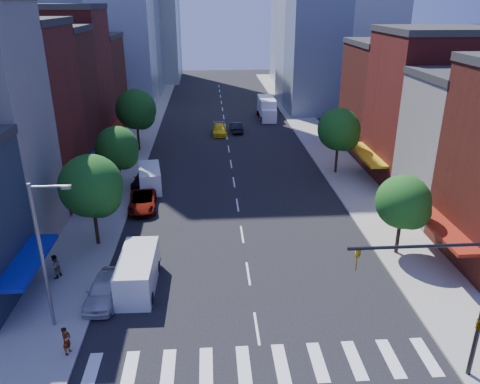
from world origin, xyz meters
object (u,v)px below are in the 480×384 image
(traffic_car_far, at_px, (263,113))
(pedestrian_far, at_px, (55,267))
(parked_car_front, at_px, (104,289))
(cargo_van_far, at_px, (150,179))
(box_truck, at_px, (267,109))
(taxi, at_px, (219,130))
(traffic_car_oncoming, at_px, (236,127))
(parked_car_rear, at_px, (146,178))
(parked_car_second, at_px, (141,260))
(pedestrian_near, at_px, (67,341))
(cargo_van_near, at_px, (138,273))
(parked_car_third, at_px, (142,202))

(traffic_car_far, xyz_separation_m, pedestrian_far, (-19.83, -47.35, 0.30))
(parked_car_front, relative_size, cargo_van_far, 0.86)
(box_truck, bearing_deg, parked_car_front, -108.03)
(taxi, height_order, pedestrian_far, pedestrian_far)
(traffic_car_oncoming, bearing_deg, parked_car_rear, 57.91)
(parked_car_rear, bearing_deg, traffic_car_far, 68.40)
(parked_car_second, bearing_deg, box_truck, 77.49)
(pedestrian_near, bearing_deg, cargo_van_near, -10.82)
(parked_car_rear, distance_m, cargo_van_near, 19.32)
(cargo_van_far, bearing_deg, pedestrian_near, -102.31)
(parked_car_front, distance_m, traffic_car_far, 52.54)
(traffic_car_far, distance_m, pedestrian_near, 57.63)
(cargo_van_near, relative_size, pedestrian_far, 3.29)
(parked_car_third, distance_m, cargo_van_near, 13.16)
(parked_car_third, distance_m, traffic_car_oncoming, 28.67)
(parked_car_second, distance_m, traffic_car_oncoming, 38.43)
(pedestrian_far, bearing_deg, traffic_car_far, -177.35)
(cargo_van_far, bearing_deg, traffic_car_far, 55.82)
(taxi, relative_size, traffic_car_far, 1.15)
(cargo_van_near, bearing_deg, parked_car_second, 94.71)
(taxi, distance_m, traffic_car_oncoming, 2.82)
(parked_car_second, distance_m, traffic_car_far, 48.48)
(taxi, xyz_separation_m, traffic_car_far, (7.47, 10.36, 0.01))
(parked_car_rear, height_order, cargo_van_near, cargo_van_near)
(parked_car_second, xyz_separation_m, cargo_van_far, (-0.99, 15.63, 0.41))
(parked_car_second, bearing_deg, parked_car_third, 101.60)
(taxi, height_order, box_truck, box_truck)
(parked_car_second, relative_size, parked_car_third, 0.80)
(parked_car_front, distance_m, box_truck, 51.91)
(parked_car_second, xyz_separation_m, cargo_van_near, (0.17, -2.51, 0.50))
(parked_car_rear, height_order, pedestrian_near, pedestrian_near)
(box_truck, bearing_deg, parked_car_second, -107.35)
(parked_car_rear, xyz_separation_m, traffic_car_oncoming, (10.77, 20.59, -0.05))
(parked_car_front, relative_size, taxi, 0.97)
(parked_car_third, relative_size, parked_car_rear, 0.99)
(cargo_van_near, xyz_separation_m, cargo_van_far, (-1.15, 18.14, -0.09))
(parked_car_rear, bearing_deg, taxi, 73.17)
(parked_car_front, xyz_separation_m, pedestrian_far, (-3.86, 2.71, 0.21))
(cargo_van_far, bearing_deg, parked_car_front, -100.48)
(parked_car_third, height_order, pedestrian_near, pedestrian_near)
(box_truck, bearing_deg, cargo_van_far, -117.13)
(parked_car_third, bearing_deg, taxi, 68.73)
(traffic_car_oncoming, xyz_separation_m, pedestrian_far, (-14.86, -38.29, 0.30))
(parked_car_third, bearing_deg, pedestrian_far, -115.59)
(traffic_car_oncoming, height_order, traffic_car_far, traffic_car_oncoming)
(box_truck, distance_m, pedestrian_near, 56.98)
(cargo_van_far, relative_size, pedestrian_near, 3.29)
(parked_car_second, relative_size, box_truck, 0.52)
(parked_car_rear, bearing_deg, parked_car_third, -79.55)
(traffic_car_far, bearing_deg, traffic_car_oncoming, 59.72)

